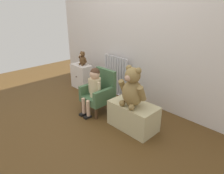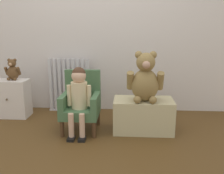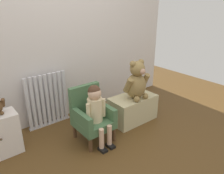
{
  "view_description": "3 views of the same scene",
  "coord_description": "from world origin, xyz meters",
  "px_view_note": "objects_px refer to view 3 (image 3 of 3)",
  "views": [
    {
      "loc": [
        2.13,
        -1.24,
        1.54
      ],
      "look_at": [
        0.28,
        0.55,
        0.47
      ],
      "focal_mm": 32.0,
      "sensor_mm": 36.0,
      "label": 1
    },
    {
      "loc": [
        0.5,
        -2.01,
        1.09
      ],
      "look_at": [
        0.34,
        0.52,
        0.49
      ],
      "focal_mm": 40.0,
      "sensor_mm": 36.0,
      "label": 2
    },
    {
      "loc": [
        -1.21,
        -1.36,
        1.56
      ],
      "look_at": [
        0.35,
        0.6,
        0.56
      ],
      "focal_mm": 35.0,
      "sensor_mm": 36.0,
      "label": 3
    }
  ],
  "objects_px": {
    "radiator": "(47,100)",
    "low_bench": "(133,108)",
    "child_armchair": "(91,115)",
    "child_figure": "(96,107)",
    "large_teddy_bear": "(137,82)"
  },
  "relations": [
    {
      "from": "radiator",
      "to": "low_bench",
      "type": "bearing_deg",
      "value": -33.01
    },
    {
      "from": "child_armchair",
      "to": "low_bench",
      "type": "xyz_separation_m",
      "value": [
        0.67,
        -0.0,
        -0.13
      ]
    },
    {
      "from": "child_figure",
      "to": "large_teddy_bear",
      "type": "relative_size",
      "value": 1.36
    },
    {
      "from": "radiator",
      "to": "low_bench",
      "type": "height_order",
      "value": "radiator"
    },
    {
      "from": "child_armchair",
      "to": "large_teddy_bear",
      "type": "xyz_separation_m",
      "value": [
        0.68,
        -0.05,
        0.28
      ]
    },
    {
      "from": "radiator",
      "to": "child_figure",
      "type": "bearing_deg",
      "value": -69.08
    },
    {
      "from": "radiator",
      "to": "low_bench",
      "type": "distance_m",
      "value": 1.14
    },
    {
      "from": "large_teddy_bear",
      "to": "child_armchair",
      "type": "bearing_deg",
      "value": 175.82
    },
    {
      "from": "low_bench",
      "to": "large_teddy_bear",
      "type": "relative_size",
      "value": 1.22
    },
    {
      "from": "child_armchair",
      "to": "child_figure",
      "type": "bearing_deg",
      "value": -90.0
    },
    {
      "from": "child_armchair",
      "to": "radiator",
      "type": "bearing_deg",
      "value": 114.25
    },
    {
      "from": "child_armchair",
      "to": "large_teddy_bear",
      "type": "bearing_deg",
      "value": -4.18
    },
    {
      "from": "child_figure",
      "to": "low_bench",
      "type": "bearing_deg",
      "value": 8.94
    },
    {
      "from": "child_figure",
      "to": "large_teddy_bear",
      "type": "bearing_deg",
      "value": 5.0
    },
    {
      "from": "radiator",
      "to": "child_armchair",
      "type": "distance_m",
      "value": 0.67
    }
  ]
}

